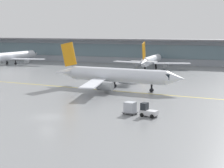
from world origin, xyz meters
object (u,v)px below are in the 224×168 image
at_px(gate_airplane_1, 151,60).
at_px(cargo_dolly_lead, 130,108).
at_px(taxiing_regional_jet, 116,75).
at_px(baggage_tug, 148,111).
at_px(gate_airplane_0, 14,56).

bearing_deg(gate_airplane_1, cargo_dolly_lead, -170.60).
height_order(taxiing_regional_jet, baggage_tug, taxiing_regional_jet).
bearing_deg(baggage_tug, cargo_dolly_lead, 180.00).
distance_m(baggage_tug, cargo_dolly_lead, 3.04).
height_order(taxiing_regional_jet, cargo_dolly_lead, taxiing_regional_jet).
height_order(gate_airplane_0, baggage_tug, gate_airplane_0).
relative_size(gate_airplane_0, baggage_tug, 11.01).
distance_m(gate_airplane_0, taxiing_regional_jet, 70.43).
distance_m(taxiing_regional_jet, cargo_dolly_lead, 23.77).
relative_size(gate_airplane_1, baggage_tug, 10.16).
bearing_deg(gate_airplane_0, cargo_dolly_lead, -128.49).
distance_m(gate_airplane_1, baggage_tug, 68.38).
relative_size(taxiing_regional_jet, baggage_tug, 11.13).
relative_size(gate_airplane_0, gate_airplane_1, 1.08).
height_order(gate_airplane_1, cargo_dolly_lead, gate_airplane_1).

